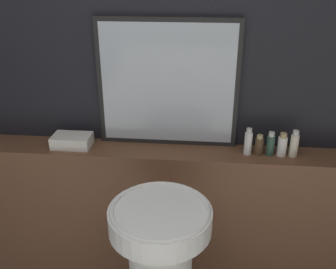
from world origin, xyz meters
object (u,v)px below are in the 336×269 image
object	(u,v)px
shampoo_bottle	(248,142)
towel_stack	(72,141)
mirror	(168,84)
body_wash_bottle	(282,145)
hand_soap_bottle	(294,144)
lotion_bottle	(270,144)
conditioner_bottle	(259,146)

from	to	relation	value
shampoo_bottle	towel_stack	bearing A→B (deg)	180.00
mirror	towel_stack	world-z (taller)	mirror
body_wash_bottle	hand_soap_bottle	bearing A→B (deg)	0.00
mirror	lotion_bottle	distance (m)	0.64
conditioner_bottle	hand_soap_bottle	xyz separation A→B (m)	(0.18, 0.00, 0.02)
towel_stack	lotion_bottle	world-z (taller)	lotion_bottle
hand_soap_bottle	towel_stack	bearing A→B (deg)	180.00
lotion_bottle	towel_stack	bearing A→B (deg)	180.00
mirror	shampoo_bottle	bearing A→B (deg)	-11.86
shampoo_bottle	body_wash_bottle	size ratio (longest dim) A/B	1.15
shampoo_bottle	body_wash_bottle	xyz separation A→B (m)	(0.18, 0.00, -0.01)
mirror	lotion_bottle	xyz separation A→B (m)	(0.56, -0.09, -0.29)
mirror	hand_soap_bottle	distance (m)	0.75
conditioner_bottle	lotion_bottle	distance (m)	0.06
mirror	conditioner_bottle	world-z (taller)	mirror
lotion_bottle	shampoo_bottle	bearing A→B (deg)	-180.00
conditioner_bottle	mirror	bearing A→B (deg)	169.50
shampoo_bottle	conditioner_bottle	xyz separation A→B (m)	(0.06, 0.00, -0.02)
towel_stack	body_wash_bottle	distance (m)	1.16
conditioner_bottle	body_wash_bottle	bearing A→B (deg)	0.00
towel_stack	conditioner_bottle	xyz separation A→B (m)	(1.04, 0.00, 0.02)
lotion_bottle	hand_soap_bottle	bearing A→B (deg)	0.00
body_wash_bottle	hand_soap_bottle	world-z (taller)	hand_soap_bottle
mirror	body_wash_bottle	distance (m)	0.69
shampoo_bottle	conditioner_bottle	bearing A→B (deg)	0.00
mirror	conditioner_bottle	distance (m)	0.59
body_wash_bottle	lotion_bottle	bearing A→B (deg)	180.00
towel_stack	body_wash_bottle	world-z (taller)	body_wash_bottle
shampoo_bottle	lotion_bottle	bearing A→B (deg)	0.00
shampoo_bottle	hand_soap_bottle	bearing A→B (deg)	0.00
body_wash_bottle	hand_soap_bottle	distance (m)	0.06
shampoo_bottle	body_wash_bottle	world-z (taller)	shampoo_bottle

